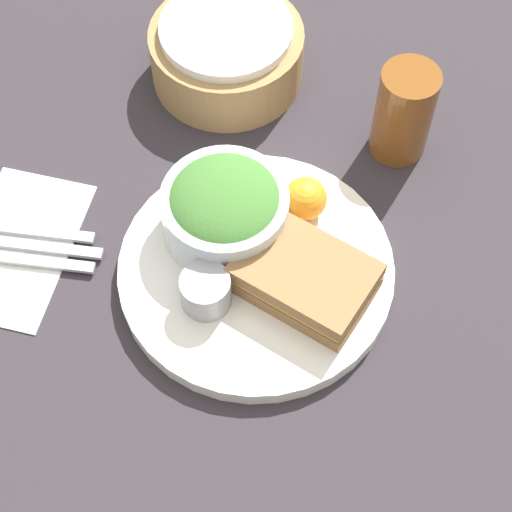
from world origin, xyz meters
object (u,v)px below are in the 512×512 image
bread_basket (227,52)px  sandwich (305,277)px  drink_glass (404,113)px  knife (17,244)px  dressing_cup (206,291)px  plate (256,271)px  salad_bowl (225,208)px  fork (12,258)px  spoon (22,230)px

bread_basket → sandwich: bearing=-60.8°
drink_glass → bread_basket: 0.22m
knife → sandwich: bearing=176.7°
sandwich → dressing_cup: bearing=-157.0°
bread_basket → plate: bearing=-69.0°
plate → salad_bowl: (-0.04, 0.04, 0.05)m
sandwich → fork: 0.31m
plate → spoon: size_ratio=1.80×
knife → spoon: 0.02m
plate → spoon: plate is taller
drink_glass → knife: size_ratio=0.63×
sandwich → bread_basket: bread_basket is taller
sandwich → drink_glass: (0.06, 0.22, 0.02)m
dressing_cup → drink_glass: bearing=59.0°
plate → knife: bearing=-173.9°
drink_glass → fork: drink_glass is taller
dressing_cup → spoon: dressing_cup is taller
knife → spoon: bearing=-90.0°
drink_glass → spoon: size_ratio=0.73×
salad_bowl → spoon: size_ratio=0.83×
bread_basket → fork: (-0.15, -0.31, -0.03)m
dressing_cup → bread_basket: 0.32m
dressing_cup → sandwich: bearing=23.0°
dressing_cup → fork: dressing_cup is taller
sandwich → dressing_cup: sandwich is taller
dressing_cup → knife: dressing_cup is taller
plate → drink_glass: (0.12, 0.21, 0.05)m
spoon → dressing_cup: bearing=163.2°
plate → bread_basket: bearing=111.0°
sandwich → bread_basket: 0.32m
plate → knife: (-0.26, -0.03, -0.00)m
plate → knife: size_ratio=1.54×
plate → dressing_cup: (-0.04, -0.05, 0.03)m
sandwich → knife: (-0.31, -0.02, -0.03)m
knife → bread_basket: bearing=-124.1°
sandwich → plate: bearing=167.3°
dressing_cup → knife: (-0.22, 0.02, -0.03)m
bread_basket → dressing_cup: bearing=-78.8°
bread_basket → knife: 0.33m
spoon → bread_basket: bearing=-126.0°
salad_bowl → fork: size_ratio=0.74×
salad_bowl → bread_basket: size_ratio=0.73×
bread_basket → spoon: (-0.16, -0.27, -0.03)m
fork → bread_basket: bearing=-122.4°
dressing_cup → spoon: bearing=169.3°
fork → knife: size_ratio=0.95×
dressing_cup → spoon: (-0.22, 0.04, -0.03)m
plate → salad_bowl: salad_bowl is taller
salad_bowl → knife: (-0.21, -0.06, -0.05)m
plate → bread_basket: 0.28m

